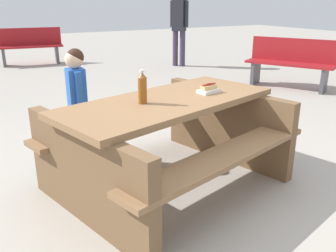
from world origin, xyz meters
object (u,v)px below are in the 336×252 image
(park_bench_mid, at_px, (30,45))
(bystander_adult, at_px, (179,16))
(soda_bottle, at_px, (142,88))
(hotdog_tray, at_px, (209,89))
(picnic_table, at_px, (168,135))
(child_in_coat, at_px, (77,91))
(park_bench_near, at_px, (291,62))

(park_bench_mid, relative_size, bystander_adult, 0.86)
(soda_bottle, height_order, hotdog_tray, soda_bottle)
(picnic_table, relative_size, bystander_adult, 1.18)
(hotdog_tray, xyz_separation_m, child_in_coat, (-0.89, 0.83, -0.09))
(hotdog_tray, xyz_separation_m, park_bench_near, (3.26, 2.08, -0.33))
(soda_bottle, xyz_separation_m, bystander_adult, (3.33, 4.97, 0.27))
(park_bench_mid, bearing_deg, bystander_adult, -33.08)
(child_in_coat, bearing_deg, bystander_adult, 48.97)
(hotdog_tray, height_order, park_bench_mid, park_bench_mid)
(picnic_table, relative_size, soda_bottle, 8.22)
(soda_bottle, relative_size, hotdog_tray, 1.30)
(soda_bottle, bearing_deg, hotdog_tray, 1.70)
(bystander_adult, bearing_deg, hotdog_tray, -118.65)
(picnic_table, bearing_deg, park_bench_near, 29.69)
(child_in_coat, height_order, park_bench_mid, child_in_coat)
(hotdog_tray, distance_m, park_bench_mid, 6.92)
(park_bench_mid, bearing_deg, picnic_table, -90.89)
(picnic_table, height_order, park_bench_near, park_bench_near)
(hotdog_tray, height_order, bystander_adult, bystander_adult)
(hotdog_tray, distance_m, child_in_coat, 1.21)
(picnic_table, bearing_deg, bystander_adult, 57.98)
(park_bench_mid, bearing_deg, park_bench_near, -53.65)
(picnic_table, bearing_deg, park_bench_mid, 89.11)
(bystander_adult, bearing_deg, soda_bottle, -123.79)
(park_bench_near, height_order, park_bench_mid, same)
(park_bench_near, xyz_separation_m, bystander_adult, (-0.56, 2.88, 0.69))
(child_in_coat, relative_size, bystander_adult, 0.61)
(picnic_table, xyz_separation_m, bystander_adult, (3.10, 4.96, 0.69))
(hotdog_tray, bearing_deg, child_in_coat, 137.02)
(picnic_table, distance_m, child_in_coat, 1.00)
(park_bench_mid, bearing_deg, child_in_coat, -95.63)
(picnic_table, distance_m, park_bench_mid, 6.91)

